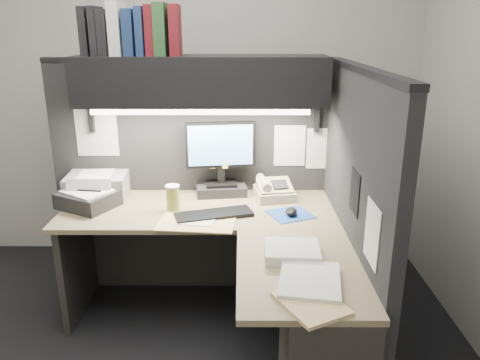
# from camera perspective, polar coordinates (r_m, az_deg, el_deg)

# --- Properties ---
(wall_back) EXTENTS (3.50, 0.04, 2.70)m
(wall_back) POSITION_cam_1_polar(r_m,az_deg,el_deg) (3.73, -5.67, 10.90)
(wall_back) COLOR #B9B7B0
(wall_back) RESTS_ON floor
(wall_front) EXTENTS (3.50, 0.04, 2.70)m
(wall_front) POSITION_cam_1_polar(r_m,az_deg,el_deg) (0.90, -24.83, -14.54)
(wall_front) COLOR #B9B7B0
(wall_front) RESTS_ON floor
(partition_back) EXTENTS (1.90, 0.06, 1.60)m
(partition_back) POSITION_cam_1_polar(r_m,az_deg,el_deg) (3.29, -5.81, 0.10)
(partition_back) COLOR black
(partition_back) RESTS_ON floor
(partition_right) EXTENTS (0.06, 1.50, 1.60)m
(partition_right) POSITION_cam_1_polar(r_m,az_deg,el_deg) (2.64, 13.51, -4.95)
(partition_right) COLOR black
(partition_right) RESTS_ON floor
(desk) EXTENTS (1.70, 1.53, 0.73)m
(desk) POSITION_cam_1_polar(r_m,az_deg,el_deg) (2.58, 1.39, -14.01)
(desk) COLOR #857755
(desk) RESTS_ON floor
(overhead_shelf) EXTENTS (1.55, 0.34, 0.30)m
(overhead_shelf) POSITION_cam_1_polar(r_m,az_deg,el_deg) (2.96, -4.72, 11.98)
(overhead_shelf) COLOR black
(overhead_shelf) RESTS_ON partition_back
(task_light_tube) EXTENTS (1.32, 0.04, 0.04)m
(task_light_tube) POSITION_cam_1_polar(r_m,az_deg,el_deg) (2.85, -4.86, 8.28)
(task_light_tube) COLOR white
(task_light_tube) RESTS_ON overhead_shelf
(monitor) EXTENTS (0.46, 0.24, 0.50)m
(monitor) POSITION_cam_1_polar(r_m,az_deg,el_deg) (3.13, -2.33, 1.70)
(monitor) COLOR black
(monitor) RESTS_ON desk
(keyboard) EXTENTS (0.49, 0.29, 0.02)m
(keyboard) POSITION_cam_1_polar(r_m,az_deg,el_deg) (2.82, -3.21, -4.22)
(keyboard) COLOR black
(keyboard) RESTS_ON desk
(mousepad) EXTENTS (0.31, 0.30, 0.00)m
(mousepad) POSITION_cam_1_polar(r_m,az_deg,el_deg) (2.86, 6.17, -4.19)
(mousepad) COLOR #1C479C
(mousepad) RESTS_ON desk
(mouse) EXTENTS (0.09, 0.12, 0.04)m
(mouse) POSITION_cam_1_polar(r_m,az_deg,el_deg) (2.84, 6.26, -3.85)
(mouse) COLOR black
(mouse) RESTS_ON mousepad
(telephone) EXTENTS (0.28, 0.29, 0.10)m
(telephone) POSITION_cam_1_polar(r_m,az_deg,el_deg) (3.11, 4.21, -1.32)
(telephone) COLOR #C1B094
(telephone) RESTS_ON desk
(coffee_cup) EXTENTS (0.09, 0.09, 0.15)m
(coffee_cup) POSITION_cam_1_polar(r_m,az_deg,el_deg) (2.91, -8.19, -2.28)
(coffee_cup) COLOR #B8B849
(coffee_cup) RESTS_ON desk
(printer) EXTENTS (0.41, 0.35, 0.16)m
(printer) POSITION_cam_1_polar(r_m,az_deg,el_deg) (3.28, -16.92, -0.57)
(printer) COLOR gray
(printer) RESTS_ON desk
(notebook_stack) EXTENTS (0.42, 0.39, 0.10)m
(notebook_stack) POSITION_cam_1_polar(r_m,az_deg,el_deg) (3.10, -18.05, -2.27)
(notebook_stack) COLOR black
(notebook_stack) RESTS_ON desk
(open_folder) EXTENTS (0.47, 0.33, 0.01)m
(open_folder) POSITION_cam_1_polar(r_m,az_deg,el_deg) (2.74, -5.27, -5.13)
(open_folder) COLOR #D4B677
(open_folder) RESTS_ON desk
(paper_stack_a) EXTENTS (0.28, 0.24, 0.05)m
(paper_stack_a) POSITION_cam_1_polar(r_m,az_deg,el_deg) (2.35, 6.34, -8.68)
(paper_stack_a) COLOR white
(paper_stack_a) RESTS_ON desk
(paper_stack_b) EXTENTS (0.31, 0.37, 0.03)m
(paper_stack_b) POSITION_cam_1_polar(r_m,az_deg,el_deg) (2.13, 8.50, -12.10)
(paper_stack_b) COLOR white
(paper_stack_b) RESTS_ON desk
(manila_stack) EXTENTS (0.33, 0.35, 0.02)m
(manila_stack) POSITION_cam_1_polar(r_m,az_deg,el_deg) (2.00, 8.65, -14.67)
(manila_stack) COLOR #D4B677
(manila_stack) RESTS_ON desk
(binder_row) EXTENTS (0.58, 0.24, 0.31)m
(binder_row) POSITION_cam_1_polar(r_m,az_deg,el_deg) (3.00, -13.01, 17.29)
(binder_row) COLOR black
(binder_row) RESTS_ON overhead_shelf
(pinned_papers) EXTENTS (1.76, 1.31, 0.51)m
(pinned_papers) POSITION_cam_1_polar(r_m,az_deg,el_deg) (2.85, 1.17, 2.66)
(pinned_papers) COLOR white
(pinned_papers) RESTS_ON partition_back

